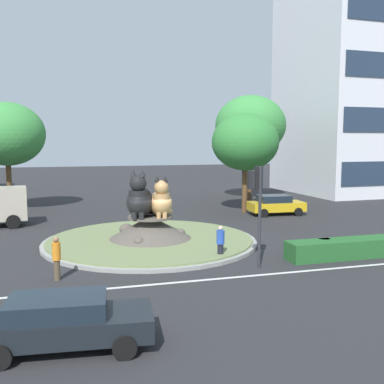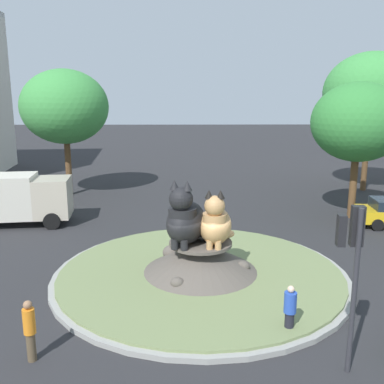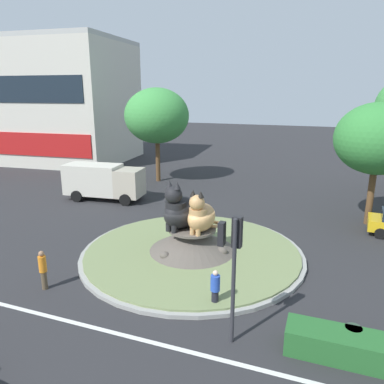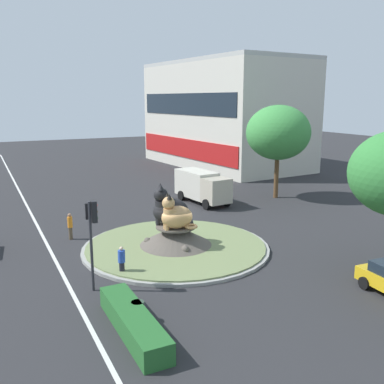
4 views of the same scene
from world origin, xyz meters
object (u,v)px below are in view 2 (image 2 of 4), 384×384
at_px(cat_statue_black, 185,220).
at_px(pedestrian_orange_shirt, 30,329).
at_px(broadleaf_tree_behind_island, 371,93).
at_px(third_tree_left, 358,122).
at_px(traffic_light_mast, 353,253).
at_px(delivery_box_truck, 11,197).
at_px(second_tree_near_tower, 65,107).
at_px(cat_statue_calico, 215,224).
at_px(pedestrian_blue_shirt, 290,310).

relative_size(cat_statue_black, pedestrian_orange_shirt, 1.46).
xyz_separation_m(broadleaf_tree_behind_island, third_tree_left, (-3.56, -7.30, -1.57)).
distance_m(traffic_light_mast, delivery_box_truck, 19.32).
height_order(traffic_light_mast, delivery_box_truck, traffic_light_mast).
relative_size(traffic_light_mast, second_tree_near_tower, 0.52).
bearing_deg(cat_statue_black, third_tree_left, 149.42).
xyz_separation_m(broadleaf_tree_behind_island, pedestrian_orange_shirt, (-17.57, -21.35, -6.17)).
bearing_deg(cat_statue_black, delivery_box_truck, -110.07).
bearing_deg(cat_statue_black, traffic_light_mast, 53.68).
distance_m(broadleaf_tree_behind_island, delivery_box_truck, 25.07).
bearing_deg(second_tree_near_tower, cat_statue_calico, -57.48).
bearing_deg(second_tree_near_tower, cat_statue_black, -60.66).
relative_size(second_tree_near_tower, delivery_box_truck, 1.36).
relative_size(cat_statue_calico, traffic_light_mast, 0.51).
xyz_separation_m(traffic_light_mast, delivery_box_truck, (-13.88, 13.33, -1.75)).
height_order(pedestrian_orange_shirt, delivery_box_truck, delivery_box_truck).
height_order(cat_statue_calico, third_tree_left, third_tree_left).
bearing_deg(pedestrian_orange_shirt, broadleaf_tree_behind_island, 9.45).
height_order(cat_statue_calico, pedestrian_blue_shirt, cat_statue_calico).
bearing_deg(cat_statue_calico, traffic_light_mast, 35.97).
height_order(pedestrian_blue_shirt, delivery_box_truck, delivery_box_truck).
relative_size(third_tree_left, pedestrian_orange_shirt, 4.33).
height_order(cat_statue_black, traffic_light_mast, traffic_light_mast).
height_order(cat_statue_calico, traffic_light_mast, traffic_light_mast).
xyz_separation_m(cat_statue_black, traffic_light_mast, (4.26, -5.88, 0.86)).
height_order(traffic_light_mast, third_tree_left, third_tree_left).
height_order(third_tree_left, delivery_box_truck, third_tree_left).
height_order(cat_statue_black, pedestrian_orange_shirt, cat_statue_black).
relative_size(cat_statue_black, traffic_light_mast, 0.58).
bearing_deg(cat_statue_black, broadleaf_tree_behind_island, 157.94).
height_order(cat_statue_black, delivery_box_truck, cat_statue_black).
relative_size(cat_statue_calico, delivery_box_truck, 0.36).
bearing_deg(third_tree_left, cat_statue_black, -138.30).
bearing_deg(third_tree_left, cat_statue_calico, -134.46).
distance_m(traffic_light_mast, broadleaf_tree_behind_island, 23.95).
xyz_separation_m(cat_statue_black, second_tree_near_tower, (-8.31, 14.79, 3.74)).
xyz_separation_m(second_tree_near_tower, third_tree_left, (18.05, -6.11, -0.63)).
relative_size(second_tree_near_tower, third_tree_left, 1.12).
height_order(broadleaf_tree_behind_island, delivery_box_truck, broadleaf_tree_behind_island).
relative_size(pedestrian_blue_shirt, delivery_box_truck, 0.25).
xyz_separation_m(cat_statue_black, broadleaf_tree_behind_island, (13.30, 15.97, 4.67)).
bearing_deg(pedestrian_orange_shirt, second_tree_near_tower, 60.24).
bearing_deg(delivery_box_truck, traffic_light_mast, -49.91).
xyz_separation_m(second_tree_near_tower, delivery_box_truck, (-1.30, -7.33, -4.63)).
relative_size(cat_statue_calico, pedestrian_blue_shirt, 1.43).
xyz_separation_m(second_tree_near_tower, pedestrian_blue_shirt, (11.49, -18.93, -5.35)).
bearing_deg(pedestrian_orange_shirt, traffic_light_mast, -44.47).
bearing_deg(pedestrian_blue_shirt, broadleaf_tree_behind_island, 85.34).
xyz_separation_m(pedestrian_orange_shirt, pedestrian_blue_shirt, (7.45, 1.23, -0.12)).
bearing_deg(pedestrian_orange_shirt, cat_statue_black, 10.45).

